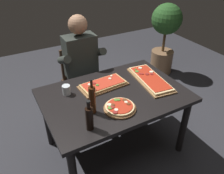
# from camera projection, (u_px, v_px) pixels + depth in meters

# --- Properties ---
(ground_plane) EXTENTS (6.40, 6.40, 0.00)m
(ground_plane) POSITION_uv_depth(u_px,v_px,m) (114.00, 146.00, 2.64)
(ground_plane) COLOR #2D2D33
(dining_table) EXTENTS (1.40, 0.96, 0.74)m
(dining_table) POSITION_uv_depth(u_px,v_px,m) (114.00, 101.00, 2.29)
(dining_table) COLOR black
(dining_table) RESTS_ON ground_plane
(pizza_rectangular_front) EXTENTS (0.51, 0.27, 0.05)m
(pizza_rectangular_front) POSITION_uv_depth(u_px,v_px,m) (103.00, 85.00, 2.34)
(pizza_rectangular_front) COLOR brown
(pizza_rectangular_front) RESTS_ON dining_table
(pizza_rectangular_left) EXTENTS (0.33, 0.65, 0.05)m
(pizza_rectangular_left) POSITION_uv_depth(u_px,v_px,m) (150.00, 79.00, 2.44)
(pizza_rectangular_left) COLOR olive
(pizza_rectangular_left) RESTS_ON dining_table
(pizza_round_far) EXTENTS (0.29, 0.29, 0.05)m
(pizza_round_far) POSITION_uv_depth(u_px,v_px,m) (120.00, 107.00, 2.03)
(pizza_round_far) COLOR brown
(pizza_round_far) RESTS_ON dining_table
(wine_bottle_dark) EXTENTS (0.06, 0.06, 0.34)m
(wine_bottle_dark) POSITION_uv_depth(u_px,v_px,m) (92.00, 100.00, 1.93)
(wine_bottle_dark) COLOR #47230F
(wine_bottle_dark) RESTS_ON dining_table
(oil_bottle_amber) EXTENTS (0.06, 0.06, 0.27)m
(oil_bottle_amber) POSITION_uv_depth(u_px,v_px,m) (89.00, 118.00, 1.77)
(oil_bottle_amber) COLOR black
(oil_bottle_amber) RESTS_ON dining_table
(tumbler_near_camera) EXTENTS (0.08, 0.08, 0.10)m
(tumbler_near_camera) POSITION_uv_depth(u_px,v_px,m) (66.00, 90.00, 2.21)
(tumbler_near_camera) COLOR silver
(tumbler_near_camera) RESTS_ON dining_table
(diner_chair) EXTENTS (0.44, 0.44, 0.87)m
(diner_chair) POSITION_uv_depth(u_px,v_px,m) (80.00, 78.00, 2.99)
(diner_chair) COLOR #3D2B1E
(diner_chair) RESTS_ON ground_plane
(seated_diner) EXTENTS (0.53, 0.41, 1.33)m
(seated_diner) POSITION_uv_depth(u_px,v_px,m) (82.00, 64.00, 2.77)
(seated_diner) COLOR #23232D
(seated_diner) RESTS_ON ground_plane
(potted_plant_corner) EXTENTS (0.49, 0.49, 1.20)m
(potted_plant_corner) POSITION_uv_depth(u_px,v_px,m) (165.00, 34.00, 3.77)
(potted_plant_corner) COLOR #846042
(potted_plant_corner) RESTS_ON ground_plane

